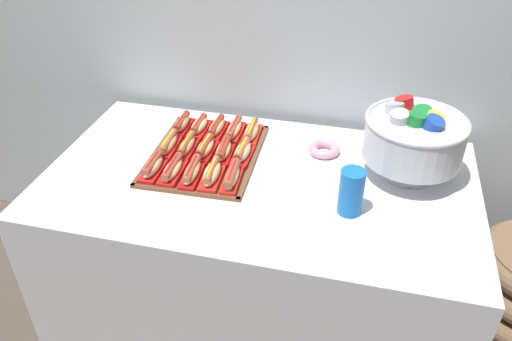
{
  "coord_description": "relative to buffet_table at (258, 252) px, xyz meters",
  "views": [
    {
      "loc": [
        0.36,
        -1.51,
        1.88
      ],
      "look_at": [
        -0.0,
        -0.04,
        0.84
      ],
      "focal_mm": 36.04,
      "sensor_mm": 36.0,
      "label": 1
    }
  ],
  "objects": [
    {
      "name": "ground_plane",
      "position": [
        0.0,
        0.0,
        -0.41
      ],
      "size": [
        10.0,
        10.0,
        0.0
      ],
      "primitive_type": "plane",
      "color": "#4C4238"
    },
    {
      "name": "buffet_table",
      "position": [
        0.0,
        0.0,
        0.0
      ],
      "size": [
        1.58,
        0.89,
        0.79
      ],
      "color": "silver",
      "rests_on": "ground_plane"
    },
    {
      "name": "serving_tray",
      "position": [
        -0.24,
        0.09,
        0.38
      ],
      "size": [
        0.42,
        0.54,
        0.01
      ],
      "color": "brown",
      "rests_on": "buffet_table"
    },
    {
      "name": "hot_dog_0",
      "position": [
        -0.38,
        -0.08,
        0.41
      ],
      "size": [
        0.07,
        0.16,
        0.06
      ],
      "color": "red",
      "rests_on": "serving_tray"
    },
    {
      "name": "hot_dog_1",
      "position": [
        -0.31,
        -0.08,
        0.41
      ],
      "size": [
        0.07,
        0.17,
        0.06
      ],
      "color": "red",
      "rests_on": "serving_tray"
    },
    {
      "name": "hot_dog_2",
      "position": [
        -0.23,
        -0.07,
        0.41
      ],
      "size": [
        0.07,
        0.18,
        0.06
      ],
      "color": "#B21414",
      "rests_on": "serving_tray"
    },
    {
      "name": "hot_dog_3",
      "position": [
        -0.16,
        -0.07,
        0.41
      ],
      "size": [
        0.08,
        0.18,
        0.06
      ],
      "color": "red",
      "rests_on": "serving_tray"
    },
    {
      "name": "hot_dog_4",
      "position": [
        -0.08,
        -0.07,
        0.41
      ],
      "size": [
        0.07,
        0.17,
        0.06
      ],
      "color": "red",
      "rests_on": "serving_tray"
    },
    {
      "name": "hot_dog_5",
      "position": [
        -0.39,
        0.09,
        0.41
      ],
      "size": [
        0.07,
        0.19,
        0.06
      ],
      "color": "red",
      "rests_on": "serving_tray"
    },
    {
      "name": "hot_dog_6",
      "position": [
        -0.31,
        0.09,
        0.41
      ],
      "size": [
        0.06,
        0.17,
        0.06
      ],
      "color": "red",
      "rests_on": "serving_tray"
    },
    {
      "name": "hot_dog_7",
      "position": [
        -0.24,
        0.09,
        0.41
      ],
      "size": [
        0.07,
        0.16,
        0.06
      ],
      "color": "#B21414",
      "rests_on": "serving_tray"
    },
    {
      "name": "hot_dog_8",
      "position": [
        -0.16,
        0.09,
        0.41
      ],
      "size": [
        0.08,
        0.17,
        0.06
      ],
      "color": "#B21414",
      "rests_on": "serving_tray"
    },
    {
      "name": "hot_dog_9",
      "position": [
        -0.09,
        0.1,
        0.41
      ],
      "size": [
        0.07,
        0.16,
        0.06
      ],
      "color": "red",
      "rests_on": "serving_tray"
    },
    {
      "name": "hot_dog_10",
      "position": [
        -0.39,
        0.25,
        0.41
      ],
      "size": [
        0.06,
        0.16,
        0.06
      ],
      "color": "#B21414",
      "rests_on": "serving_tray"
    },
    {
      "name": "hot_dog_11",
      "position": [
        -0.32,
        0.25,
        0.41
      ],
      "size": [
        0.07,
        0.16,
        0.06
      ],
      "color": "red",
      "rests_on": "serving_tray"
    },
    {
      "name": "hot_dog_12",
      "position": [
        -0.24,
        0.26,
        0.41
      ],
      "size": [
        0.07,
        0.17,
        0.06
      ],
      "color": "red",
      "rests_on": "serving_tray"
    },
    {
      "name": "hot_dog_13",
      "position": [
        -0.17,
        0.26,
        0.41
      ],
      "size": [
        0.06,
        0.18,
        0.06
      ],
      "color": "red",
      "rests_on": "serving_tray"
    },
    {
      "name": "hot_dog_14",
      "position": [
        -0.09,
        0.26,
        0.41
      ],
      "size": [
        0.07,
        0.17,
        0.06
      ],
      "color": "red",
      "rests_on": "serving_tray"
    },
    {
      "name": "punch_bowl",
      "position": [
        0.53,
        0.15,
        0.54
      ],
      "size": [
        0.36,
        0.36,
        0.28
      ],
      "color": "silver",
      "rests_on": "buffet_table"
    },
    {
      "name": "cup_stack",
      "position": [
        0.34,
        -0.12,
        0.46
      ],
      "size": [
        0.08,
        0.08,
        0.16
      ],
      "color": "blue",
      "rests_on": "buffet_table"
    },
    {
      "name": "donut",
      "position": [
        0.21,
        0.23,
        0.39
      ],
      "size": [
        0.12,
        0.12,
        0.04
      ],
      "color": "pink",
      "rests_on": "buffet_table"
    }
  ]
}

